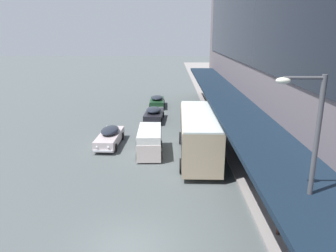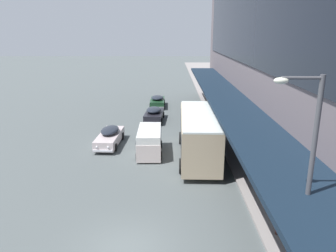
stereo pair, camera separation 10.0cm
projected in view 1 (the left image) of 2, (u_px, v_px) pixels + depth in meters
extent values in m
plane|color=#4E5656|center=(128.00, 249.00, 14.18)|extent=(240.00, 240.00, 0.00)
cube|color=#122130|center=(284.00, 166.00, 13.06)|extent=(3.20, 72.00, 0.24)
cube|color=tan|center=(199.00, 135.00, 24.07)|extent=(2.79, 9.27, 2.91)
cube|color=black|center=(199.00, 130.00, 23.98)|extent=(2.82, 8.54, 1.28)
cube|color=silver|center=(199.00, 115.00, 23.66)|extent=(2.69, 9.27, 0.12)
cube|color=black|center=(196.00, 105.00, 28.21)|extent=(1.29, 0.09, 0.36)
cylinder|color=black|center=(181.00, 138.00, 27.48)|extent=(0.27, 1.01, 1.00)
cylinder|color=black|center=(211.00, 138.00, 27.40)|extent=(0.27, 1.01, 1.00)
cylinder|color=black|center=(181.00, 166.00, 21.73)|extent=(0.27, 1.01, 1.00)
cylinder|color=black|center=(220.00, 166.00, 21.65)|extent=(0.27, 1.01, 1.00)
cube|color=#1B3E24|center=(157.00, 102.00, 41.22)|extent=(1.75, 4.32, 0.75)
ellipsoid|color=#1E232D|center=(157.00, 98.00, 40.85)|extent=(1.53, 2.38, 0.51)
cube|color=silver|center=(158.00, 100.00, 43.40)|extent=(1.63, 0.13, 0.14)
cube|color=silver|center=(157.00, 108.00, 39.17)|extent=(1.63, 0.13, 0.14)
sphere|color=silver|center=(154.00, 98.00, 43.29)|extent=(0.18, 0.18, 0.18)
sphere|color=silver|center=(161.00, 98.00, 43.29)|extent=(0.18, 0.18, 0.18)
cylinder|color=black|center=(151.00, 102.00, 42.58)|extent=(0.15, 0.64, 0.64)
cylinder|color=black|center=(164.00, 102.00, 42.58)|extent=(0.15, 0.64, 0.64)
cylinder|color=black|center=(150.00, 106.00, 40.01)|extent=(0.15, 0.64, 0.64)
cylinder|color=black|center=(164.00, 106.00, 40.02)|extent=(0.15, 0.64, 0.64)
cube|color=beige|center=(110.00, 138.00, 27.10)|extent=(1.81, 4.83, 0.77)
ellipsoid|color=#1E232D|center=(110.00, 130.00, 27.16)|extent=(1.53, 2.68, 0.52)
cube|color=silver|center=(103.00, 151.00, 24.83)|extent=(1.53, 0.19, 0.14)
cube|color=silver|center=(116.00, 132.00, 29.50)|extent=(1.53, 0.19, 0.14)
sphere|color=silver|center=(108.00, 147.00, 24.76)|extent=(0.18, 0.18, 0.18)
sphere|color=silver|center=(97.00, 147.00, 24.80)|extent=(0.18, 0.18, 0.18)
cylinder|color=black|center=(116.00, 148.00, 25.72)|extent=(0.17, 0.65, 0.64)
cylinder|color=black|center=(96.00, 147.00, 25.80)|extent=(0.17, 0.65, 0.64)
cylinder|color=black|center=(123.00, 136.00, 28.56)|extent=(0.17, 0.65, 0.64)
cylinder|color=black|center=(105.00, 136.00, 28.63)|extent=(0.17, 0.65, 0.64)
cube|color=black|center=(154.00, 115.00, 34.65)|extent=(2.01, 4.47, 0.75)
ellipsoid|color=#1E232D|center=(154.00, 110.00, 34.27)|extent=(1.68, 2.49, 0.56)
cube|color=silver|center=(156.00, 112.00, 36.86)|extent=(1.67, 0.22, 0.14)
cube|color=silver|center=(152.00, 123.00, 32.57)|extent=(1.67, 0.22, 0.14)
sphere|color=silver|center=(152.00, 110.00, 36.78)|extent=(0.18, 0.18, 0.18)
sphere|color=silver|center=(160.00, 110.00, 36.72)|extent=(0.18, 0.18, 0.18)
cylinder|color=black|center=(147.00, 115.00, 36.08)|extent=(0.18, 0.65, 0.64)
cylinder|color=black|center=(163.00, 115.00, 35.97)|extent=(0.18, 0.65, 0.64)
cylinder|color=black|center=(144.00, 121.00, 33.48)|extent=(0.18, 0.65, 0.64)
cylinder|color=black|center=(161.00, 121.00, 33.37)|extent=(0.18, 0.65, 0.64)
cube|color=beige|center=(150.00, 144.00, 25.11)|extent=(1.86, 4.34, 1.29)
cube|color=silver|center=(150.00, 135.00, 24.89)|extent=(1.82, 4.25, 0.83)
cube|color=black|center=(150.00, 136.00, 24.91)|extent=(1.88, 3.91, 0.41)
ellipsoid|color=beige|center=(151.00, 135.00, 27.09)|extent=(1.62, 0.64, 1.11)
cylinder|color=black|center=(140.00, 145.00, 26.41)|extent=(0.18, 0.64, 0.64)
cylinder|color=black|center=(161.00, 144.00, 26.44)|extent=(0.18, 0.64, 0.64)
cylinder|color=black|center=(137.00, 156.00, 24.01)|extent=(0.18, 0.64, 0.64)
cylinder|color=black|center=(161.00, 156.00, 24.04)|extent=(0.18, 0.64, 0.64)
cylinder|color=#361E19|center=(282.00, 226.00, 14.87)|extent=(0.16, 0.16, 0.85)
cylinder|color=#361E19|center=(278.00, 226.00, 14.86)|extent=(0.16, 0.16, 0.85)
cube|color=#361E19|center=(282.00, 211.00, 14.66)|extent=(0.41, 0.26, 0.70)
cylinder|color=#361E19|center=(288.00, 210.00, 14.66)|extent=(0.10, 0.10, 0.63)
cylinder|color=#361E19|center=(276.00, 210.00, 14.63)|extent=(0.10, 0.10, 0.63)
sphere|color=tan|center=(283.00, 201.00, 14.53)|extent=(0.22, 0.22, 0.22)
cylinder|color=black|center=(283.00, 200.00, 14.51)|extent=(0.33, 0.33, 0.02)
cylinder|color=black|center=(283.00, 199.00, 14.49)|extent=(0.21, 0.21, 0.12)
cylinder|color=#4C4C51|center=(309.00, 195.00, 10.53)|extent=(0.16, 0.16, 7.71)
cylinder|color=#4C4C51|center=(304.00, 78.00, 9.50)|extent=(1.20, 0.10, 0.10)
ellipsoid|color=silver|center=(283.00, 81.00, 9.52)|extent=(0.44, 0.28, 0.20)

